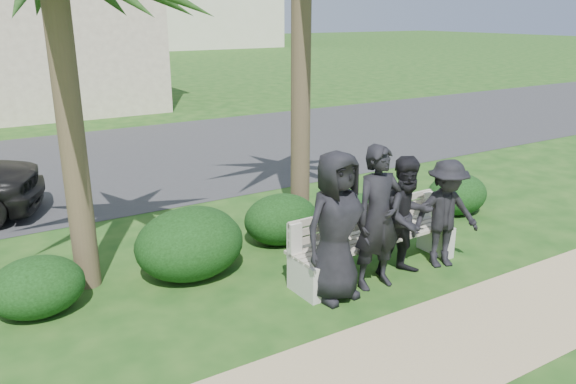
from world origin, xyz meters
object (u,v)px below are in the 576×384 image
Objects in this scene: man_a at (336,227)px; man_b at (379,218)px; man_d at (445,214)px; man_c at (407,217)px; park_bench at (374,244)px.

man_a is 0.65m from man_b.
man_a is at bearing -179.21° from man_b.
man_d is at bearing 2.80° from man_b.
man_c is (1.20, 0.03, -0.12)m from man_a.
park_bench is 1.09m from man_d.
man_a reaches higher than park_bench.
park_bench is at bearing 57.26° from man_b.
man_c is at bearing 9.20° from man_b.
man_a is 1.87m from man_d.
man_b reaches higher than man_d.
man_c is (0.55, 0.06, -0.11)m from man_b.
man_d is at bearing -1.60° from man_c.
man_a is 1.20m from man_c.
man_d is (1.21, -0.01, -0.17)m from man_b.
man_a is 1.14× the size of man_c.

